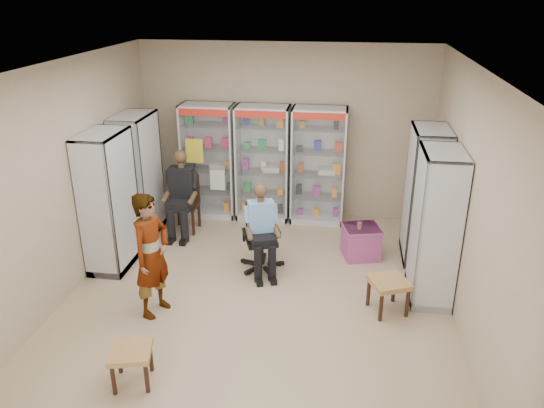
# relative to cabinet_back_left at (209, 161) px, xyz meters

# --- Properties ---
(floor) EXTENTS (6.00, 6.00, 0.00)m
(floor) POSITION_rel_cabinet_back_left_xyz_m (1.30, -2.73, -1.00)
(floor) COLOR tan
(floor) RESTS_ON ground
(room_shell) EXTENTS (5.02, 6.02, 3.01)m
(room_shell) POSITION_rel_cabinet_back_left_xyz_m (1.30, -2.73, 0.97)
(room_shell) COLOR tan
(room_shell) RESTS_ON ground
(cabinet_back_left) EXTENTS (0.90, 0.50, 2.00)m
(cabinet_back_left) POSITION_rel_cabinet_back_left_xyz_m (0.00, 0.00, 0.00)
(cabinet_back_left) COLOR silver
(cabinet_back_left) RESTS_ON floor
(cabinet_back_mid) EXTENTS (0.90, 0.50, 2.00)m
(cabinet_back_mid) POSITION_rel_cabinet_back_left_xyz_m (0.95, 0.00, 0.00)
(cabinet_back_mid) COLOR #9DA0A4
(cabinet_back_mid) RESTS_ON floor
(cabinet_back_right) EXTENTS (0.90, 0.50, 2.00)m
(cabinet_back_right) POSITION_rel_cabinet_back_left_xyz_m (1.90, 0.00, 0.00)
(cabinet_back_right) COLOR #B3B6BB
(cabinet_back_right) RESTS_ON floor
(cabinet_right_far) EXTENTS (0.90, 0.50, 2.00)m
(cabinet_right_far) POSITION_rel_cabinet_back_left_xyz_m (3.53, -1.13, 0.00)
(cabinet_right_far) COLOR #B8BAC0
(cabinet_right_far) RESTS_ON floor
(cabinet_right_near) EXTENTS (0.90, 0.50, 2.00)m
(cabinet_right_near) POSITION_rel_cabinet_back_left_xyz_m (3.53, -2.23, 0.00)
(cabinet_right_near) COLOR silver
(cabinet_right_near) RESTS_ON floor
(cabinet_left_far) EXTENTS (0.90, 0.50, 2.00)m
(cabinet_left_far) POSITION_rel_cabinet_back_left_xyz_m (-0.93, -0.93, 0.00)
(cabinet_left_far) COLOR #B3B6BB
(cabinet_left_far) RESTS_ON floor
(cabinet_left_near) EXTENTS (0.90, 0.50, 2.00)m
(cabinet_left_near) POSITION_rel_cabinet_back_left_xyz_m (-0.93, -2.03, 0.00)
(cabinet_left_near) COLOR silver
(cabinet_left_near) RESTS_ON floor
(wooden_chair) EXTENTS (0.42, 0.42, 0.94)m
(wooden_chair) POSITION_rel_cabinet_back_left_xyz_m (-0.25, -0.73, -0.53)
(wooden_chair) COLOR black
(wooden_chair) RESTS_ON floor
(seated_customer) EXTENTS (0.44, 0.60, 1.34)m
(seated_customer) POSITION_rel_cabinet_back_left_xyz_m (-0.25, -0.78, -0.33)
(seated_customer) COLOR black
(seated_customer) RESTS_ON floor
(office_chair) EXTENTS (0.68, 0.68, 0.98)m
(office_chair) POSITION_rel_cabinet_back_left_xyz_m (1.22, -1.82, -0.51)
(office_chair) COLOR black
(office_chair) RESTS_ON floor
(seated_shopkeeper) EXTENTS (0.57, 0.67, 1.24)m
(seated_shopkeeper) POSITION_rel_cabinet_back_left_xyz_m (1.22, -1.87, -0.38)
(seated_shopkeeper) COLOR #78C2EE
(seated_shopkeeper) RESTS_ON floor
(pink_trunk) EXTENTS (0.62, 0.60, 0.49)m
(pink_trunk) POSITION_rel_cabinet_back_left_xyz_m (2.65, -1.25, -0.75)
(pink_trunk) COLOR #A74380
(pink_trunk) RESTS_ON floor
(tea_glass) EXTENTS (0.07, 0.07, 0.09)m
(tea_glass) POSITION_rel_cabinet_back_left_xyz_m (2.62, -1.31, -0.46)
(tea_glass) COLOR #502806
(tea_glass) RESTS_ON pink_trunk
(woven_stool_a) EXTENTS (0.59, 0.59, 0.45)m
(woven_stool_a) POSITION_rel_cabinet_back_left_xyz_m (2.98, -2.69, -0.78)
(woven_stool_a) COLOR olive
(woven_stool_a) RESTS_ON floor
(woven_stool_b) EXTENTS (0.49, 0.49, 0.41)m
(woven_stool_b) POSITION_rel_cabinet_back_left_xyz_m (0.30, -4.42, -0.79)
(woven_stool_b) COLOR olive
(woven_stool_b) RESTS_ON floor
(standing_man) EXTENTS (0.55, 0.67, 1.60)m
(standing_man) POSITION_rel_cabinet_back_left_xyz_m (0.09, -3.13, -0.20)
(standing_man) COLOR #949496
(standing_man) RESTS_ON floor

